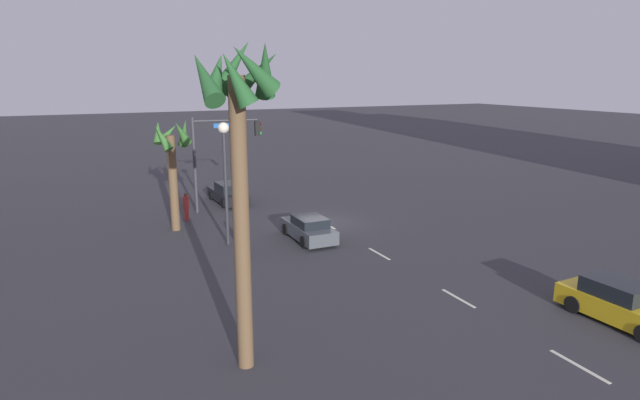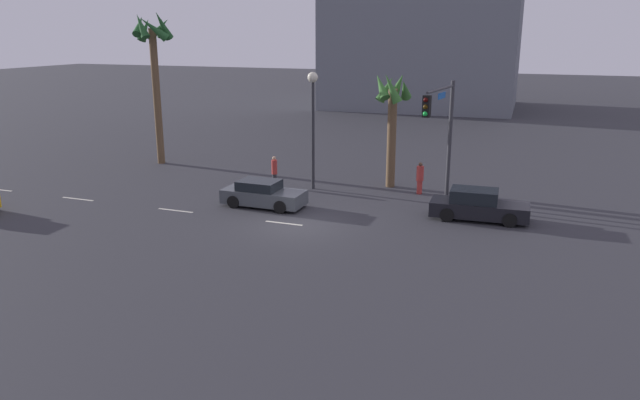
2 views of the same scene
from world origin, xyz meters
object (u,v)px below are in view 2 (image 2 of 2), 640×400
(traffic_signal, at_px, (442,125))
(pedestrian_1, at_px, (420,177))
(palm_tree_1, at_px, (392,107))
(streetlamp, at_px, (313,108))
(pedestrian_0, at_px, (274,171))
(palm_tree_0, at_px, (154,53))
(car_0, at_px, (478,206))
(car_1, at_px, (263,194))

(traffic_signal, bearing_deg, pedestrian_1, 120.29)
(traffic_signal, xyz_separation_m, palm_tree_1, (-3.34, 3.41, 0.33))
(streetlamp, bearing_deg, pedestrian_0, -171.49)
(streetlamp, height_order, pedestrian_0, streetlamp)
(palm_tree_0, bearing_deg, streetlamp, -12.96)
(car_0, distance_m, palm_tree_1, 7.99)
(car_1, relative_size, pedestrian_0, 2.37)
(car_1, relative_size, palm_tree_1, 0.64)
(streetlamp, distance_m, palm_tree_1, 4.31)
(pedestrian_1, bearing_deg, palm_tree_1, 153.60)
(pedestrian_0, relative_size, palm_tree_0, 0.18)
(car_0, distance_m, traffic_signal, 4.18)
(car_1, height_order, palm_tree_0, palm_tree_0)
(car_1, distance_m, traffic_signal, 9.36)
(car_1, xyz_separation_m, palm_tree_1, (4.91, 6.09, 3.85))
(traffic_signal, bearing_deg, car_0, -29.30)
(car_1, xyz_separation_m, streetlamp, (1.06, 4.17, 3.83))
(traffic_signal, height_order, palm_tree_1, palm_tree_1)
(palm_tree_0, relative_size, palm_tree_1, 1.52)
(traffic_signal, bearing_deg, palm_tree_1, 134.42)
(palm_tree_1, bearing_deg, pedestrian_1, -26.40)
(car_0, height_order, palm_tree_1, palm_tree_1)
(car_1, distance_m, pedestrian_0, 4.02)
(palm_tree_1, bearing_deg, palm_tree_0, 177.08)
(traffic_signal, bearing_deg, palm_tree_0, 167.54)
(traffic_signal, height_order, pedestrian_0, traffic_signal)
(palm_tree_1, bearing_deg, car_1, -128.88)
(car_1, xyz_separation_m, palm_tree_0, (-10.79, 6.89, 6.52))
(car_0, xyz_separation_m, traffic_signal, (-2.02, 1.13, 3.48))
(pedestrian_1, bearing_deg, palm_tree_0, 174.34)
(palm_tree_0, bearing_deg, car_1, -32.58)
(pedestrian_0, bearing_deg, palm_tree_0, 162.45)
(car_1, xyz_separation_m, pedestrian_1, (6.81, 5.15, 0.29))
(car_0, distance_m, palm_tree_0, 22.67)
(car_0, bearing_deg, car_1, -171.39)
(pedestrian_1, xyz_separation_m, palm_tree_1, (-1.90, 0.94, 3.56))
(streetlamp, height_order, palm_tree_1, palm_tree_1)
(streetlamp, xyz_separation_m, palm_tree_0, (-11.85, 2.73, 2.69))
(car_1, bearing_deg, pedestrian_0, 106.46)
(car_1, bearing_deg, palm_tree_1, 51.12)
(pedestrian_0, height_order, palm_tree_0, palm_tree_0)
(streetlamp, xyz_separation_m, pedestrian_1, (5.75, 0.98, -3.54))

